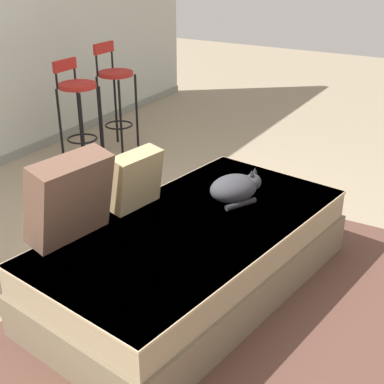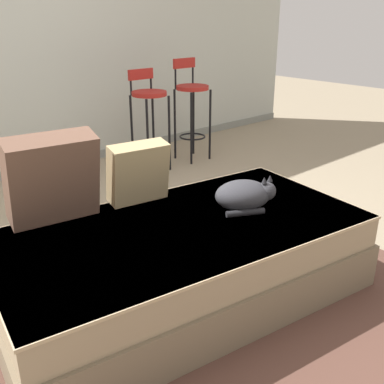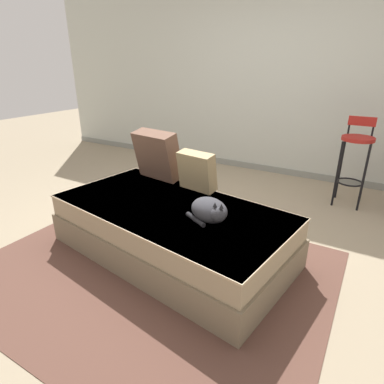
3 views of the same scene
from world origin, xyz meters
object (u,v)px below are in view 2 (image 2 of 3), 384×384
Objects in this scene: bar_stool_by_doorway at (191,101)px; cat at (245,195)px; throw_pillow_middle at (138,173)px; bar_stool_near_window at (149,108)px; couch at (184,261)px; throw_pillow_corner at (52,178)px.

cat is at bearing -124.12° from bar_stool_by_doorway.
bar_stool_near_window is (1.18, 1.49, 0.00)m from throw_pillow_middle.
throw_pillow_middle is at bearing -139.28° from bar_stool_by_doorway.
cat is 0.37× the size of bar_stool_by_doorway.
bar_stool_near_window is (1.19, 1.92, 0.40)m from couch.
throw_pillow_corner is (-0.48, 0.50, 0.47)m from couch.
throw_pillow_middle is (0.01, 0.42, 0.40)m from couch.
throw_pillow_middle is at bearing -8.57° from throw_pillow_corner.
couch is at bearing 169.94° from cat.
bar_stool_near_window is 0.94× the size of bar_stool_by_doorway.
couch is 5.40× the size of cat.
bar_stool_by_doorway is at bearing 47.61° from couch.
throw_pillow_middle is at bearing 88.23° from couch.
throw_pillow_corner is 2.19m from bar_stool_near_window.
bar_stool_by_doorway reaches higher than bar_stool_near_window.
cat is at bearing -10.06° from couch.
throw_pillow_corner reaches higher than cat.
throw_pillow_middle is 0.35× the size of bar_stool_by_doorway.
bar_stool_by_doorway is (1.75, 1.92, 0.41)m from couch.
bar_stool_by_doorway is (0.56, 0.00, 0.00)m from bar_stool_near_window.
throw_pillow_corner is at bearing 134.12° from couch.
cat is (0.88, -0.57, -0.16)m from throw_pillow_corner.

